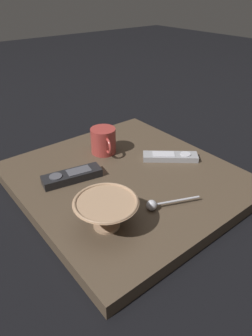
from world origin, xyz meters
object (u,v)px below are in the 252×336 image
Objects in this scene: coffee_mug at (104,141)px; teaspoon at (156,204)px; cereal_bowl at (106,212)px; tv_remote_far at (170,157)px; tv_remote_near at (72,176)px.

coffee_mug is 0.36m from teaspoon.
coffee_mug reaches higher than cereal_bowl.
cereal_bowl reaches higher than tv_remote_far.
cereal_bowl reaches higher than teaspoon.
coffee_mug reaches higher than teaspoon.
tv_remote_far is at bearing 126.00° from teaspoon.
tv_remote_far is at bearing 39.01° from coffee_mug.
teaspoon is 0.76× the size of tv_remote_near.
tv_remote_near is (-0.26, -0.10, -0.00)m from teaspoon.
coffee_mug is at bearing 115.10° from tv_remote_near.
coffee_mug is 0.20m from tv_remote_near.
tv_remote_near is (0.08, -0.18, -0.03)m from coffee_mug.
cereal_bowl is at bearing -34.05° from coffee_mug.
teaspoon and tv_remote_near have the same top height.
cereal_bowl is at bearing -69.91° from tv_remote_far.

